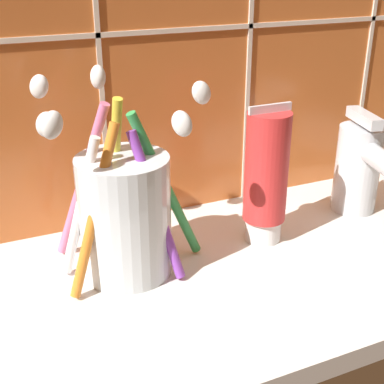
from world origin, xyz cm
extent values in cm
cube|color=silver|center=(0.00, 0.00, 1.00)|extent=(67.29, 28.44, 2.00)
cube|color=beige|center=(0.00, 13.62, 22.29)|extent=(77.29, 0.24, 0.50)
cylinder|color=silver|center=(-16.37, 3.63, 7.69)|extent=(8.37, 8.37, 11.39)
cylinder|color=green|center=(-12.28, 3.68, 9.83)|extent=(7.11, 1.14, 15.21)
ellipsoid|color=white|center=(-8.73, 3.80, 18.27)|extent=(2.45, 1.38, 2.68)
cylinder|color=yellow|center=(-16.45, 6.27, 10.40)|extent=(1.54, 4.68, 16.20)
ellipsoid|color=white|center=(-16.75, 8.37, 19.46)|extent=(1.59, 2.31, 2.53)
cylinder|color=pink|center=(-19.29, 7.15, 10.13)|extent=(5.63, 5.11, 15.78)
ellipsoid|color=white|center=(-21.79, 9.35, 18.89)|extent=(2.63, 2.54, 2.66)
cylinder|color=white|center=(-20.22, 4.33, 8.99)|extent=(4.50, 2.78, 13.43)
ellipsoid|color=white|center=(-22.15, 5.26, 16.65)|extent=(2.56, 2.13, 2.57)
cylinder|color=orange|center=(-19.53, 1.82, 9.64)|extent=(6.11, 2.99, 14.79)
ellipsoid|color=white|center=(-22.39, 0.77, 17.91)|extent=(2.65, 2.03, 2.65)
cylinder|color=purple|center=(-14.06, 1.48, 9.15)|extent=(4.40, 4.23, 13.77)
ellipsoid|color=white|center=(-12.23, -0.24, 16.94)|extent=(2.55, 2.51, 2.61)
cylinder|color=white|center=(-1.59, 3.63, 3.23)|extent=(3.73, 3.73, 2.46)
cylinder|color=red|center=(-1.59, 3.63, 10.07)|extent=(4.38, 4.38, 11.22)
cube|color=silver|center=(-1.59, 3.63, 16.08)|extent=(4.60, 0.36, 0.80)
cylinder|color=silver|center=(11.78, 5.52, 7.01)|extent=(5.02, 5.02, 10.01)
cylinder|color=silver|center=(10.92, 1.91, 9.81)|extent=(3.92, 7.75, 2.26)
cube|color=silver|center=(11.78, 5.52, 13.01)|extent=(2.75, 6.16, 1.20)
camera|label=1|loc=(-28.49, -38.31, 29.79)|focal=50.00mm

